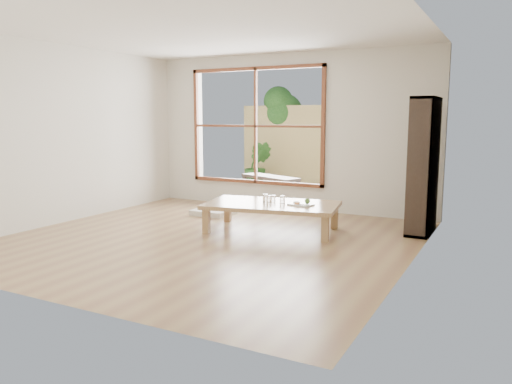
% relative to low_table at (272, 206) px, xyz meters
% --- Properties ---
extents(ground, '(5.00, 5.00, 0.00)m').
position_rel_low_table_xyz_m(ground, '(-0.51, -0.77, -0.34)').
color(ground, '#95774A').
rests_on(ground, ground).
extents(low_table, '(1.93, 1.31, 0.39)m').
position_rel_low_table_xyz_m(low_table, '(0.00, 0.00, 0.00)').
color(low_table, '#9A7B4A').
rests_on(low_table, ground).
extents(floor_cushion, '(0.58, 0.58, 0.08)m').
position_rel_low_table_xyz_m(floor_cushion, '(-1.35, 0.65, -0.30)').
color(floor_cushion, beige).
rests_on(floor_cushion, ground).
extents(bookshelf, '(0.29, 0.82, 1.81)m').
position_rel_low_table_xyz_m(bookshelf, '(1.83, 0.86, 0.56)').
color(bookshelf, black).
rests_on(bookshelf, ground).
extents(glass_tall, '(0.07, 0.07, 0.13)m').
position_rel_low_table_xyz_m(glass_tall, '(-0.05, -0.10, 0.11)').
color(glass_tall, silver).
rests_on(glass_tall, low_table).
extents(glass_mid, '(0.07, 0.07, 0.10)m').
position_rel_low_table_xyz_m(glass_mid, '(0.13, 0.06, 0.10)').
color(glass_mid, silver).
rests_on(glass_mid, low_table).
extents(glass_short, '(0.06, 0.06, 0.08)m').
position_rel_low_table_xyz_m(glass_short, '(-0.06, 0.17, 0.09)').
color(glass_short, silver).
rests_on(glass_short, low_table).
extents(glass_small, '(0.07, 0.07, 0.09)m').
position_rel_low_table_xyz_m(glass_small, '(-0.08, 0.06, 0.09)').
color(glass_small, silver).
rests_on(glass_small, low_table).
extents(food_tray, '(0.34, 0.28, 0.09)m').
position_rel_low_table_xyz_m(food_tray, '(0.43, 0.03, 0.07)').
color(food_tray, white).
rests_on(food_tray, low_table).
extents(deck, '(2.80, 2.00, 0.05)m').
position_rel_low_table_xyz_m(deck, '(-1.11, 2.79, -0.34)').
color(deck, '#3A332A').
rests_on(deck, ground).
extents(garden_bench, '(1.35, 0.86, 0.41)m').
position_rel_low_table_xyz_m(garden_bench, '(-1.24, 2.48, 0.04)').
color(garden_bench, black).
rests_on(garden_bench, deck).
extents(bamboo_fence, '(2.80, 0.06, 1.80)m').
position_rel_low_table_xyz_m(bamboo_fence, '(-1.11, 3.79, 0.56)').
color(bamboo_fence, tan).
rests_on(bamboo_fence, ground).
extents(shrub_right, '(0.80, 0.71, 0.84)m').
position_rel_low_table_xyz_m(shrub_right, '(-0.08, 3.61, 0.10)').
color(shrub_right, '#2F5D22').
rests_on(shrub_right, deck).
extents(shrub_left, '(0.67, 0.60, 1.02)m').
position_rel_low_table_xyz_m(shrub_left, '(-1.91, 3.26, 0.19)').
color(shrub_left, '#2F5D22').
rests_on(shrub_left, deck).
extents(garden_tree, '(1.04, 0.85, 2.22)m').
position_rel_low_table_xyz_m(garden_tree, '(-1.79, 4.09, 1.28)').
color(garden_tree, '#4C3D2D').
rests_on(garden_tree, ground).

